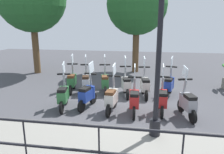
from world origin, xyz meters
TOP-DOWN VIEW (x-y plane):
  - ground_plane at (0.00, 0.00)m, footprint 28.00×28.00m
  - promenade_walkway at (-3.15, 0.00)m, footprint 2.20×20.00m
  - fence_railing at (-4.20, -0.00)m, footprint 0.04×16.03m
  - lamp_post_near at (-2.40, -0.98)m, footprint 0.26×0.90m
  - tree_distant at (5.16, -0.06)m, footprint 3.31×3.31m
  - scooter_near_0 at (-0.88, -1.98)m, footprint 1.21×0.53m
  - scooter_near_1 at (-0.68, -1.24)m, footprint 1.23×0.44m
  - scooter_near_2 at (-0.87, -0.38)m, footprint 1.23×0.44m
  - scooter_near_3 at (-0.83, 0.34)m, footprint 1.23×0.44m
  - scooter_near_4 at (-0.63, 1.21)m, footprint 1.22×0.50m
  - scooter_near_5 at (-0.83, 1.97)m, footprint 1.22×0.49m
  - scooter_far_0 at (1.03, -1.61)m, footprint 1.21×0.52m
  - scooter_far_1 at (0.78, -0.68)m, footprint 1.23×0.47m
  - scooter_far_2 at (0.79, 0.04)m, footprint 1.21×0.51m
  - scooter_far_3 at (1.00, 0.92)m, footprint 1.22×0.49m
  - scooter_far_4 at (0.89, 1.68)m, footprint 1.21×0.51m
  - scooter_far_5 at (0.94, 2.30)m, footprint 1.23×0.47m

SIDE VIEW (x-z plane):
  - ground_plane at x=0.00m, z-range 0.00..0.00m
  - promenade_walkway at x=-3.15m, z-range 0.00..0.15m
  - scooter_near_0 at x=-0.88m, z-range -0.29..1.25m
  - scooter_near_1 at x=-0.68m, z-range -0.29..1.25m
  - scooter_near_2 at x=-0.87m, z-range -0.29..1.25m
  - scooter_near_3 at x=-0.83m, z-range -0.29..1.25m
  - scooter_near_4 at x=-0.63m, z-range -0.29..1.25m
  - scooter_near_5 at x=-0.83m, z-range -0.29..1.25m
  - scooter_far_0 at x=1.03m, z-range -0.29..1.25m
  - scooter_far_1 at x=0.78m, z-range -0.29..1.25m
  - scooter_far_2 at x=0.79m, z-range -0.29..1.25m
  - scooter_far_3 at x=1.00m, z-range -0.29..1.25m
  - scooter_far_4 at x=0.89m, z-range -0.29..1.25m
  - scooter_far_5 at x=0.94m, z-range -0.29..1.25m
  - fence_railing at x=-4.20m, z-range 0.36..1.43m
  - lamp_post_near at x=-2.40m, z-range -0.09..4.04m
  - tree_distant at x=5.16m, z-range 1.03..6.43m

